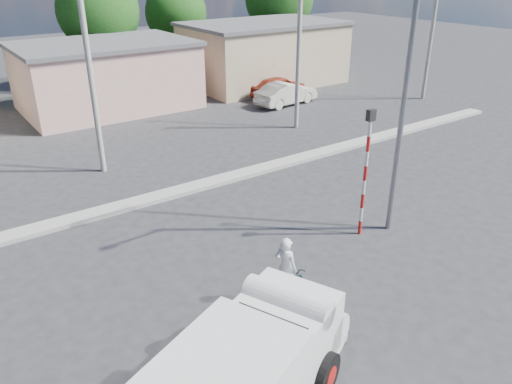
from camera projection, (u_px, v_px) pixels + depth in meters
ground_plane at (318, 287)px, 14.29m from camera, size 120.00×120.00×0.00m
median at (186, 189)px, 20.18m from camera, size 40.00×0.80×0.16m
truck at (249, 374)px, 9.59m from camera, size 5.96×4.10×2.32m
bicycle at (285, 290)px, 13.33m from camera, size 1.96×1.24×0.97m
cyclist at (285, 278)px, 13.16m from camera, size 0.63×0.76×1.80m
car_cream at (286, 93)px, 31.98m from camera, size 4.52×2.02×1.44m
car_red at (279, 87)px, 33.59m from camera, size 4.49×2.45×1.45m
traffic_pole at (366, 163)px, 15.97m from camera, size 0.28×0.18×4.36m
streetlight at (402, 88)px, 15.24m from camera, size 2.34×0.22×9.00m
building_row at (92, 75)px, 30.26m from camera, size 37.80×7.30×4.44m
tree_row at (93, 14)px, 35.21m from camera, size 43.62×7.43×8.42m
utility_poles at (203, 65)px, 23.15m from camera, size 35.40×0.24×8.00m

